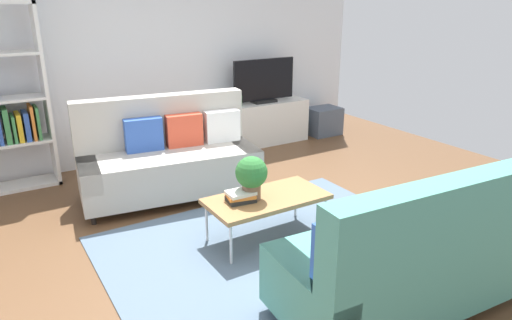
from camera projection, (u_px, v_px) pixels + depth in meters
The scene contains 15 objects.
ground_plane at pixel (270, 232), 4.48m from camera, with size 7.68×7.68×0.00m, color brown.
wall_far at pixel (157, 50), 6.25m from camera, with size 6.40×0.12×2.90m, color silver.
area_rug at pixel (274, 248), 4.17m from camera, with size 2.90×2.20×0.01m, color slate.
couch_beige at pixel (169, 157), 5.17m from camera, with size 2.00×1.09×1.10m.
couch_green at pixel (413, 257), 3.21m from camera, with size 1.95×0.97×1.10m.
coffee_table at pixel (267, 200), 4.23m from camera, with size 1.10×0.56×0.42m.
tv_console at pixel (263, 123), 7.08m from camera, with size 1.40×0.44×0.64m, color silver.
tv at pixel (264, 81), 6.85m from camera, with size 1.00×0.20×0.64m.
storage_trunk at pixel (323, 121), 7.57m from camera, with size 0.52×0.40×0.44m, color #4C5666.
potted_plant at pixel (251, 175), 4.10m from camera, with size 0.29×0.29×0.40m.
table_book_0 at pixel (241, 199), 4.12m from camera, with size 0.24×0.18×0.04m, color #262626.
table_book_1 at pixel (241, 196), 4.11m from camera, with size 0.24×0.18×0.03m, color orange.
table_book_2 at pixel (241, 193), 4.10m from camera, with size 0.24×0.18×0.03m, color silver.
vase_0 at pixel (227, 100), 6.70m from camera, with size 0.10×0.10×0.17m, color #4C72B2.
bottle_0 at pixel (240, 100), 6.71m from camera, with size 0.06×0.06×0.16m, color #3F8C4C.
Camera 1 is at (-2.20, -3.34, 2.13)m, focal length 32.72 mm.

